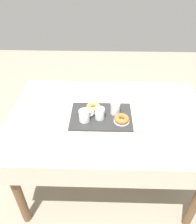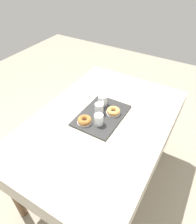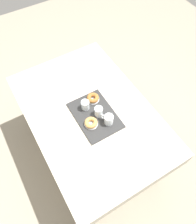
# 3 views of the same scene
# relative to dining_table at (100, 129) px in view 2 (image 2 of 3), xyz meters

# --- Properties ---
(ground_plane) EXTENTS (6.00, 6.00, 0.00)m
(ground_plane) POSITION_rel_dining_table_xyz_m (0.00, 0.00, -0.68)
(ground_plane) COLOR gray
(dining_table) EXTENTS (1.46, 0.98, 0.77)m
(dining_table) POSITION_rel_dining_table_xyz_m (0.00, 0.00, 0.00)
(dining_table) COLOR beige
(dining_table) RESTS_ON ground
(serving_tray) EXTENTS (0.44, 0.31, 0.02)m
(serving_tray) POSITION_rel_dining_table_xyz_m (0.05, 0.02, 0.10)
(serving_tray) COLOR #2D2D2D
(serving_tray) RESTS_ON dining_table
(tea_mug_left) EXTENTS (0.11, 0.08, 0.09)m
(tea_mug_left) POSITION_rel_dining_table_xyz_m (0.17, 0.08, 0.15)
(tea_mug_left) COLOR white
(tea_mug_left) RESTS_ON serving_tray
(water_glass_near) EXTENTS (0.07, 0.07, 0.08)m
(water_glass_near) POSITION_rel_dining_table_xyz_m (-0.05, -0.01, 0.14)
(water_glass_near) COLOR white
(water_glass_near) RESTS_ON serving_tray
(water_glass_far) EXTENTS (0.07, 0.07, 0.08)m
(water_glass_far) POSITION_rel_dining_table_xyz_m (0.06, 0.05, 0.14)
(water_glass_far) COLOR white
(water_glass_far) RESTS_ON serving_tray
(donut_plate_left) EXTENTS (0.11, 0.11, 0.01)m
(donut_plate_left) POSITION_rel_dining_table_xyz_m (0.11, -0.05, 0.11)
(donut_plate_left) COLOR silver
(donut_plate_left) RESTS_ON serving_tray
(sugar_donut_left) EXTENTS (0.10, 0.10, 0.03)m
(sugar_donut_left) POSITION_rel_dining_table_xyz_m (0.11, -0.05, 0.13)
(sugar_donut_left) COLOR tan
(sugar_donut_left) RESTS_ON donut_plate_left
(donut_plate_right) EXTENTS (0.11, 0.11, 0.01)m
(donut_plate_right) POSITION_rel_dining_table_xyz_m (-0.09, 0.08, 0.11)
(donut_plate_right) COLOR silver
(donut_plate_right) RESTS_ON serving_tray
(sugar_donut_right) EXTENTS (0.10, 0.10, 0.04)m
(sugar_donut_right) POSITION_rel_dining_table_xyz_m (-0.09, 0.08, 0.13)
(sugar_donut_right) COLOR #A3662D
(sugar_donut_right) RESTS_ON donut_plate_right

